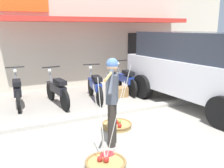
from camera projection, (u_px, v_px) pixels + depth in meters
ground_plane at (119, 125)px, 5.87m from camera, size 90.00×90.00×0.00m
sidewalk_curb at (106, 114)px, 6.47m from camera, size 20.00×0.24×0.10m
fruit_vendor at (112, 96)px, 4.69m from camera, size 0.95×1.42×1.70m
fruit_basket_left_side at (106, 163)px, 4.08m from camera, size 0.68×0.68×1.45m
fruit_basket_right_side at (117, 125)px, 5.69m from camera, size 0.68×0.68×1.45m
motorcycle_nearest_shop at (17, 91)px, 7.17m from camera, size 0.54×1.82×1.09m
motorcycle_second_in_row at (57, 90)px, 7.25m from camera, size 0.54×1.82×1.09m
motorcycle_third_in_row at (95, 86)px, 7.74m from camera, size 0.54×1.81×1.09m
motorcycle_end_of_row at (125, 80)px, 8.65m from camera, size 0.54×1.82×1.09m
parked_truck at (200, 67)px, 7.15m from camera, size 2.46×4.94×2.10m
storefront_building at (77, 30)px, 11.88m from camera, size 13.00×6.00×4.20m
plastic_litter_bag at (107, 155)px, 4.34m from camera, size 0.28×0.22×0.14m
wooden_crate at (120, 92)px, 8.21m from camera, size 0.44×0.36×0.32m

